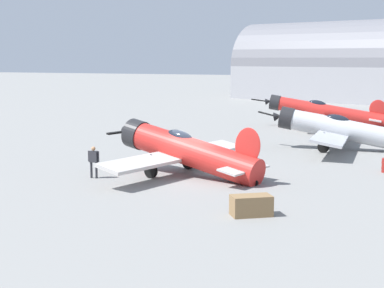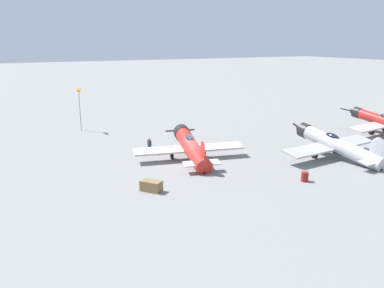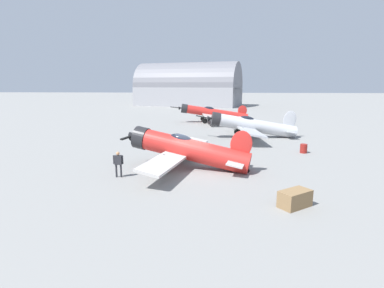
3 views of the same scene
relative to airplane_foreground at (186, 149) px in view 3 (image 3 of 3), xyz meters
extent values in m
plane|color=gray|center=(-0.10, -0.47, -1.40)|extent=(400.00, 400.00, 0.00)
cylinder|color=red|center=(-0.10, -0.47, -0.06)|extent=(3.37, 8.70, 2.98)
cylinder|color=#232326|center=(0.76, 3.45, 0.64)|extent=(1.90, 1.51, 1.81)
cone|color=#232326|center=(0.90, 4.08, 0.75)|extent=(0.83, 0.80, 0.79)
cube|color=black|center=(0.94, 4.23, 0.75)|extent=(3.14, 0.92, 0.14)
ellipsoid|color=black|center=(0.08, 0.35, 0.75)|extent=(1.13, 1.91, 0.96)
cube|color=#BCB7B2|center=(0.11, 0.52, -0.31)|extent=(11.22, 3.99, 0.45)
ellipsoid|color=red|center=(-0.87, -3.92, 0.59)|extent=(0.51, 1.79, 2.15)
cube|color=#BCB7B2|center=(-0.83, -3.73, -0.56)|extent=(3.56, 1.81, 0.29)
cylinder|color=#999BA0|center=(-1.42, 1.37, -0.53)|extent=(0.14, 0.14, 0.93)
cylinder|color=black|center=(-1.42, 1.37, -1.00)|extent=(0.37, 0.82, 0.80)
cylinder|color=#999BA0|center=(1.86, 0.65, -0.53)|extent=(0.14, 0.14, 0.93)
cylinder|color=black|center=(1.86, 0.65, -1.00)|extent=(0.37, 0.82, 0.80)
cylinder|color=black|center=(-0.98, -4.42, -1.26)|extent=(0.16, 0.29, 0.28)
cylinder|color=#B7BABF|center=(13.20, -6.65, -0.02)|extent=(2.44, 9.65, 3.01)
cylinder|color=#232326|center=(12.72, -2.15, 0.76)|extent=(1.67, 1.31, 1.69)
cone|color=#232326|center=(12.65, -1.51, 0.87)|extent=(0.71, 0.72, 0.73)
cube|color=black|center=(12.64, -1.36, 0.87)|extent=(1.02, 2.96, 0.59)
ellipsoid|color=black|center=(13.10, -5.71, 0.76)|extent=(0.94, 1.86, 0.96)
cube|color=#ADAFB5|center=(13.08, -5.52, -0.22)|extent=(11.99, 3.28, 0.52)
ellipsoid|color=#B7BABF|center=(13.62, -10.59, 0.64)|extent=(0.31, 1.83, 2.30)
cube|color=#ADAFB5|center=(13.60, -10.39, -0.58)|extent=(3.50, 1.45, 0.28)
cylinder|color=#999BA0|center=(11.41, -5.13, -0.49)|extent=(0.14, 0.14, 1.02)
cylinder|color=black|center=(11.41, -5.13, -1.00)|extent=(0.28, 0.82, 0.80)
cylinder|color=#999BA0|center=(14.63, -4.79, -0.49)|extent=(0.14, 0.14, 1.02)
cylinder|color=black|center=(14.63, -4.79, -1.00)|extent=(0.28, 0.82, 0.80)
cylinder|color=black|center=(13.68, -11.16, -1.26)|extent=(0.13, 0.29, 0.28)
cylinder|color=red|center=(27.27, -2.10, 0.06)|extent=(2.84, 10.63, 2.91)
cylinder|color=#232326|center=(26.54, 2.88, 0.84)|extent=(1.58, 1.30, 1.55)
cone|color=#232326|center=(26.45, 3.52, 0.94)|extent=(0.68, 0.71, 0.67)
cube|color=black|center=(26.42, 3.67, 0.94)|extent=(1.74, 2.70, 0.54)
ellipsoid|color=black|center=(27.12, -1.07, 0.78)|extent=(1.01, 1.88, 0.93)
cube|color=#BCB7B2|center=(27.09, -0.86, -0.11)|extent=(12.81, 3.72, 0.47)
ellipsoid|color=red|center=(27.90, -6.45, 0.46)|extent=(0.37, 1.73, 1.84)
cube|color=#BCB7B2|center=(27.88, -6.26, -0.52)|extent=(3.52, 1.58, 0.27)
cylinder|color=#999BA0|center=(25.45, -0.46, -0.44)|extent=(0.14, 0.14, 1.11)
cylinder|color=black|center=(25.45, -0.46, -1.00)|extent=(0.31, 0.82, 0.80)
cylinder|color=#999BA0|center=(28.54, -0.01, -0.44)|extent=(0.14, 0.14, 1.11)
cylinder|color=black|center=(28.54, -0.01, -1.00)|extent=(0.31, 0.82, 0.80)
cylinder|color=black|center=(28.00, -7.08, -1.26)|extent=(0.14, 0.29, 0.28)
cylinder|color=#2D2D33|center=(-2.67, 4.02, -0.96)|extent=(0.13, 0.13, 0.87)
cylinder|color=#2D2D33|center=(-2.69, 4.33, -0.96)|extent=(0.13, 0.13, 0.87)
cube|color=#2D2D33|center=(-2.68, 4.18, -0.22)|extent=(0.27, 0.49, 0.61)
sphere|color=tan|center=(-2.68, 4.18, 0.21)|extent=(0.23, 0.23, 0.23)
cylinder|color=#2D2D33|center=(-2.65, 3.89, -0.21)|extent=(0.09, 0.09, 0.58)
cylinder|color=#2D2D33|center=(-2.70, 4.47, -0.21)|extent=(0.09, 0.09, 0.58)
cube|color=olive|center=(-6.75, -6.16, -0.97)|extent=(1.70, 1.85, 0.85)
cylinder|color=maroon|center=(5.62, -10.03, -0.99)|extent=(0.61, 0.61, 0.80)
torus|color=maroon|center=(5.62, -10.03, -0.83)|extent=(0.65, 0.65, 0.04)
torus|color=maroon|center=(5.62, -10.03, -1.16)|extent=(0.65, 0.65, 0.04)
cube|color=#939399|center=(66.37, 5.77, 1.20)|extent=(20.73, 31.31, 5.20)
cylinder|color=slate|center=(66.37, 5.77, 3.80)|extent=(20.73, 31.31, 13.94)
camera|label=1|loc=(-30.01, -14.05, 4.99)|focal=57.22mm
camera|label=2|loc=(-18.40, -35.04, 10.23)|focal=38.92mm
camera|label=3|loc=(-21.25, -2.15, 4.64)|focal=28.05mm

